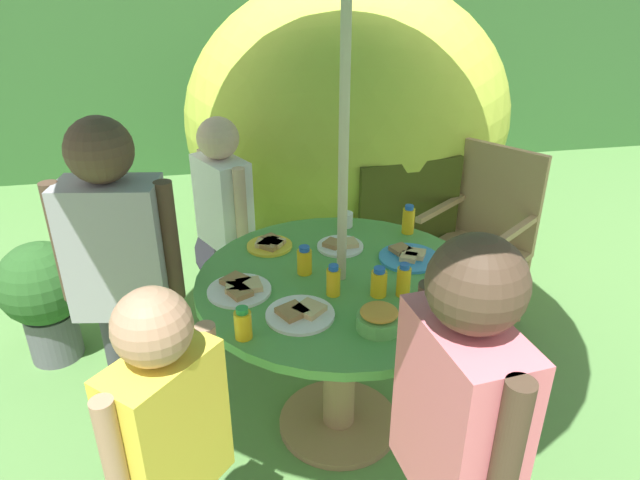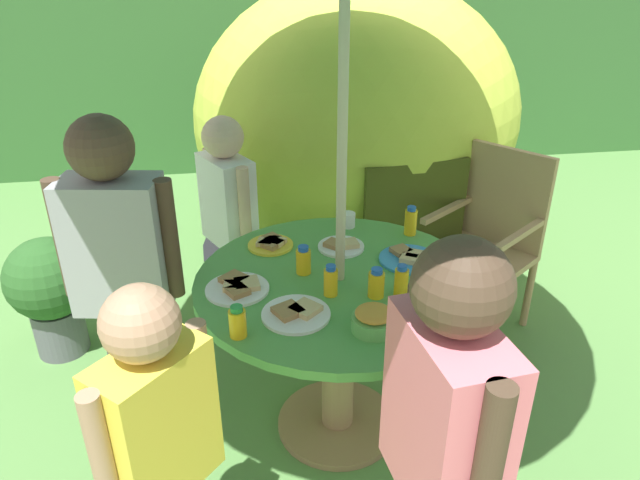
{
  "view_description": "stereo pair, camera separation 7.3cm",
  "coord_description": "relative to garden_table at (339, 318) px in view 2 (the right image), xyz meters",
  "views": [
    {
      "loc": [
        -0.44,
        -1.87,
        1.89
      ],
      "look_at": [
        -0.05,
        0.17,
        0.84
      ],
      "focal_mm": 32.52,
      "sensor_mm": 36.0,
      "label": 1
    },
    {
      "loc": [
        -0.37,
        -1.89,
        1.89
      ],
      "look_at": [
        -0.05,
        0.17,
        0.84
      ],
      "focal_mm": 32.52,
      "sensor_mm": 36.0,
      "label": 2
    }
  ],
  "objects": [
    {
      "name": "juice_bottle_front_edge",
      "position": [
        0.11,
        -0.15,
        0.24
      ],
      "size": [
        0.06,
        0.06,
        0.11
      ],
      "color": "yellow",
      "rests_on": "garden_table"
    },
    {
      "name": "plate_center_front",
      "position": [
        -0.39,
        -0.03,
        0.2
      ],
      "size": [
        0.24,
        0.24,
        0.03
      ],
      "color": "white",
      "rests_on": "garden_table"
    },
    {
      "name": "dome_tent",
      "position": [
        0.44,
        1.77,
        0.31
      ],
      "size": [
        2.45,
        2.45,
        1.78
      ],
      "rotation": [
        0.0,
        0.0,
        0.15
      ],
      "color": "#B2C63F",
      "rests_on": "ground_plane"
    },
    {
      "name": "child_in_grey_shirt",
      "position": [
        -0.83,
        0.14,
        0.32
      ],
      "size": [
        0.46,
        0.26,
        1.39
      ],
      "rotation": [
        0.0,
        0.0,
        -0.17
      ],
      "color": "#3F3F47",
      "rests_on": "ground_plane"
    },
    {
      "name": "wooden_chair",
      "position": [
        0.95,
        0.7,
        -0.04
      ],
      "size": [
        0.65,
        0.65,
        0.97
      ],
      "rotation": [
        0.0,
        0.0,
        -0.94
      ],
      "color": "tan",
      "rests_on": "ground_plane"
    },
    {
      "name": "juice_bottle_spot_a",
      "position": [
        0.19,
        -0.16,
        0.24
      ],
      "size": [
        0.05,
        0.05,
        0.13
      ],
      "color": "yellow",
      "rests_on": "garden_table"
    },
    {
      "name": "juice_bottle_far_left",
      "position": [
        -0.4,
        -0.31,
        0.24
      ],
      "size": [
        0.06,
        0.06,
        0.11
      ],
      "color": "yellow",
      "rests_on": "garden_table"
    },
    {
      "name": "plate_center_back",
      "position": [
        -0.19,
        -0.23,
        0.2
      ],
      "size": [
        0.24,
        0.24,
        0.03
      ],
      "color": "white",
      "rests_on": "garden_table"
    },
    {
      "name": "juice_bottle_back_edge",
      "position": [
        0.38,
        0.33,
        0.25
      ],
      "size": [
        0.05,
        0.05,
        0.13
      ],
      "color": "yellow",
      "rests_on": "garden_table"
    },
    {
      "name": "potted_plant",
      "position": [
        -1.32,
        0.75,
        -0.19
      ],
      "size": [
        0.42,
        0.42,
        0.64
      ],
      "color": "#595960",
      "rests_on": "ground_plane"
    },
    {
      "name": "child_in_yellow_shirt",
      "position": [
        -0.62,
        -0.67,
        0.18
      ],
      "size": [
        0.33,
        0.34,
        1.17
      ],
      "rotation": [
        0.0,
        0.0,
        0.82
      ],
      "color": "navy",
      "rests_on": "ground_plane"
    },
    {
      "name": "child_in_pink_shirt",
      "position": [
        0.1,
        -0.87,
        0.29
      ],
      "size": [
        0.23,
        0.45,
        1.35
      ],
      "rotation": [
        0.0,
        0.0,
        1.68
      ],
      "color": "#3F3F47",
      "rests_on": "ground_plane"
    },
    {
      "name": "juice_bottle_near_right",
      "position": [
        -0.13,
        0.06,
        0.24
      ],
      "size": [
        0.06,
        0.06,
        0.12
      ],
      "color": "yellow",
      "rests_on": "garden_table"
    },
    {
      "name": "hedge_backdrop",
      "position": [
        0.0,
        3.71,
        0.49
      ],
      "size": [
        9.0,
        0.7,
        2.12
      ],
      "primitive_type": "cube",
      "color": "#33602D",
      "rests_on": "ground_plane"
    },
    {
      "name": "child_in_white_shirt",
      "position": [
        -0.42,
        0.82,
        0.19
      ],
      "size": [
        0.29,
        0.37,
        1.19
      ],
      "rotation": [
        0.0,
        0.0,
        -1.1
      ],
      "color": "#3F3F47",
      "rests_on": "ground_plane"
    },
    {
      "name": "snack_bowl",
      "position": [
        0.05,
        -0.35,
        0.22
      ],
      "size": [
        0.15,
        0.15,
        0.08
      ],
      "color": "#66B259",
      "rests_on": "garden_table"
    },
    {
      "name": "cup_near",
      "position": [
        0.12,
        0.45,
        0.22
      ],
      "size": [
        0.07,
        0.07,
        0.07
      ],
      "primitive_type": "cylinder",
      "color": "white",
      "rests_on": "garden_table"
    },
    {
      "name": "garden_table",
      "position": [
        0.0,
        0.0,
        0.0
      ],
      "size": [
        1.12,
        1.12,
        0.75
      ],
      "color": "#93704C",
      "rests_on": "ground_plane"
    },
    {
      "name": "plate_near_left",
      "position": [
        0.3,
        0.1,
        0.19
      ],
      "size": [
        0.25,
        0.25,
        0.03
      ],
      "color": "#338CD8",
      "rests_on": "garden_table"
    },
    {
      "name": "juice_bottle_mid_left",
      "position": [
        -0.05,
        -0.11,
        0.24
      ],
      "size": [
        0.05,
        0.05,
        0.12
      ],
      "color": "yellow",
      "rests_on": "garden_table"
    },
    {
      "name": "plate_mid_right",
      "position": [
        0.05,
        0.25,
        0.2
      ],
      "size": [
        0.2,
        0.2,
        0.03
      ],
      "color": "white",
      "rests_on": "garden_table"
    },
    {
      "name": "ground_plane",
      "position": [
        0.0,
        0.0,
        -0.58
      ],
      "size": [
        10.0,
        10.0,
        0.02
      ],
      "primitive_type": "cube",
      "color": "#548442"
    },
    {
      "name": "plate_far_right",
      "position": [
        -0.24,
        0.31,
        0.2
      ],
      "size": [
        0.19,
        0.19,
        0.03
      ],
      "color": "yellow",
      "rests_on": "garden_table"
    }
  ]
}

